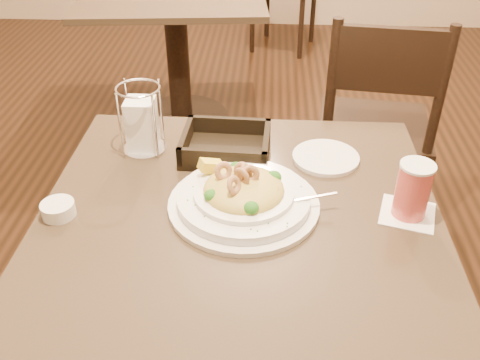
# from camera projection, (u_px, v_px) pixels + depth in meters

# --- Properties ---
(main_table) EXTENTS (0.90, 0.90, 0.73)m
(main_table) POSITION_uv_depth(u_px,v_px,m) (240.00, 288.00, 1.32)
(main_table) COLOR black
(main_table) RESTS_ON ground
(background_table) EXTENTS (0.98, 0.98, 0.73)m
(background_table) POSITION_uv_depth(u_px,v_px,m) (176.00, 34.00, 2.81)
(background_table) COLOR black
(background_table) RESTS_ON ground
(dining_chair_near) EXTENTS (0.47, 0.47, 0.93)m
(dining_chair_near) POSITION_uv_depth(u_px,v_px,m) (376.00, 123.00, 2.02)
(dining_chair_near) COLOR black
(dining_chair_near) RESTS_ON ground
(pasta_bowl) EXTENTS (0.38, 0.34, 0.11)m
(pasta_bowl) POSITION_uv_depth(u_px,v_px,m) (243.00, 195.00, 1.20)
(pasta_bowl) COLOR white
(pasta_bowl) RESTS_ON main_table
(drink_glass) EXTENTS (0.14, 0.14, 0.13)m
(drink_glass) POSITION_uv_depth(u_px,v_px,m) (413.00, 190.00, 1.15)
(drink_glass) COLOR white
(drink_glass) RESTS_ON main_table
(bread_basket) EXTENTS (0.23, 0.19, 0.06)m
(bread_basket) POSITION_uv_depth(u_px,v_px,m) (226.00, 147.00, 1.39)
(bread_basket) COLOR black
(bread_basket) RESTS_ON main_table
(napkin_caddy) EXTENTS (0.11, 0.11, 0.18)m
(napkin_caddy) POSITION_uv_depth(u_px,v_px,m) (142.00, 123.00, 1.38)
(napkin_caddy) COLOR silver
(napkin_caddy) RESTS_ON main_table
(side_plate) EXTENTS (0.21, 0.21, 0.01)m
(side_plate) POSITION_uv_depth(u_px,v_px,m) (326.00, 157.00, 1.37)
(side_plate) COLOR white
(side_plate) RESTS_ON main_table
(butter_ramekin) EXTENTS (0.10, 0.10, 0.03)m
(butter_ramekin) POSITION_uv_depth(u_px,v_px,m) (58.00, 209.00, 1.18)
(butter_ramekin) COLOR white
(butter_ramekin) RESTS_ON main_table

